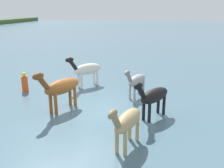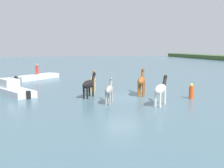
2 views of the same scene
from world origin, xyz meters
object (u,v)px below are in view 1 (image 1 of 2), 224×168
at_px(buoy_channel_marker, 25,83).
at_px(horse_dun_straggler, 153,96).
at_px(horse_chestnut_trailing, 127,121).
at_px(horse_mid_herd, 87,69).
at_px(horse_pinto_flank, 61,87).
at_px(horse_rear_stallion, 136,81).

bearing_deg(buoy_channel_marker, horse_dun_straggler, -108.22).
distance_m(horse_chestnut_trailing, horse_mid_herd, 7.52).
bearing_deg(horse_dun_straggler, horse_chestnut_trailing, 16.65).
distance_m(horse_chestnut_trailing, horse_pinto_flank, 4.44).
xyz_separation_m(horse_chestnut_trailing, horse_pinto_flank, (2.83, 3.42, 0.14)).
bearing_deg(horse_dun_straggler, buoy_channel_marker, -75.01).
height_order(horse_dun_straggler, buoy_channel_marker, horse_dun_straggler).
xyz_separation_m(horse_mid_herd, buoy_channel_marker, (-1.63, 3.22, -0.56)).
bearing_deg(horse_mid_herd, horse_dun_straggler, 85.22).
xyz_separation_m(horse_rear_stallion, buoy_channel_marker, (-0.17, 6.37, -0.42)).
xyz_separation_m(horse_dun_straggler, horse_pinto_flank, (0.13, 4.22, 0.13)).
distance_m(horse_dun_straggler, horse_mid_herd, 5.77).
relative_size(horse_pinto_flank, buoy_channel_marker, 2.26).
bearing_deg(horse_chestnut_trailing, horse_dun_straggler, 179.50).
relative_size(horse_dun_straggler, horse_pinto_flank, 0.84).
bearing_deg(buoy_channel_marker, horse_chestnut_trailing, -128.08).
relative_size(horse_dun_straggler, horse_mid_herd, 1.00).
height_order(horse_rear_stallion, buoy_channel_marker, horse_rear_stallion).
bearing_deg(horse_mid_herd, horse_pinto_flank, 38.18).
relative_size(horse_chestnut_trailing, buoy_channel_marker, 2.04).
bearing_deg(horse_pinto_flank, buoy_channel_marker, -101.33).
height_order(horse_mid_herd, horse_rear_stallion, horse_mid_herd).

